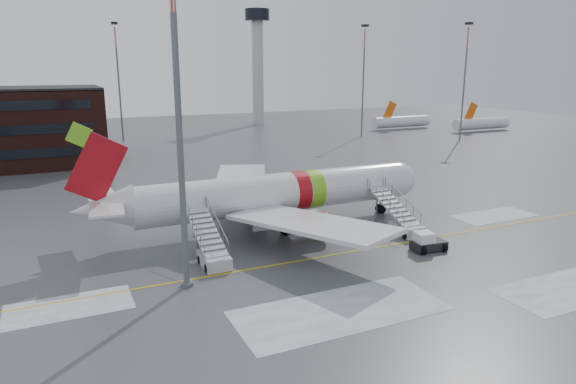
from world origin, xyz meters
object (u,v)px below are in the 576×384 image
airstair_fwd (402,222)px  pushback_tug (427,242)px  airstair_aft (211,251)px  light_mast_near (178,114)px  airliner (270,194)px

airstair_fwd → pushback_tug: size_ratio=2.51×
airstair_fwd → airstair_aft: same height
airstair_aft → light_mast_near: size_ratio=0.32×
pushback_tug → light_mast_near: size_ratio=0.13×
airliner → pushback_tug: (9.75, -11.47, -2.68)m
airliner → pushback_tug: bearing=-49.6°
airliner → light_mast_near: bearing=-137.2°
airliner → airstair_aft: (-7.94, -6.54, -2.35)m
light_mast_near → airliner: bearing=42.8°
airliner → light_mast_near: 17.27m
airstair_aft → pushback_tug: size_ratio=2.51×
airliner → light_mast_near: light_mast_near is taller
light_mast_near → airstair_fwd: bearing=9.2°
pushback_tug → light_mast_near: 23.68m
airstair_aft → airliner: bearing=39.4°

